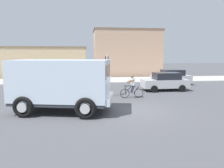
% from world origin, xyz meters
% --- Properties ---
extents(ground_plane, '(120.00, 120.00, 0.00)m').
position_xyz_m(ground_plane, '(0.00, 0.00, 0.00)').
color(ground_plane, '#4C4C51').
extents(sidewalk_far, '(80.00, 5.00, 0.16)m').
position_xyz_m(sidewalk_far, '(0.00, 13.39, 0.08)').
color(sidewalk_far, '#ADADA8').
rests_on(sidewalk_far, ground).
extents(truck_foreground, '(5.81, 3.66, 2.90)m').
position_xyz_m(truck_foreground, '(-4.04, 0.31, 1.67)').
color(truck_foreground, silver).
rests_on(truck_foreground, ground).
extents(cyclist, '(1.73, 0.50, 1.72)m').
position_xyz_m(cyclist, '(0.64, 3.44, 0.86)').
color(cyclist, black).
rests_on(cyclist, ground).
extents(traffic_light_pole, '(0.24, 0.43, 3.20)m').
position_xyz_m(traffic_light_pole, '(-1.14, 4.20, 2.07)').
color(traffic_light_pole, red).
rests_on(traffic_light_pole, ground).
extents(car_red_near, '(4.01, 1.89, 1.60)m').
position_xyz_m(car_red_near, '(4.24, 6.16, 0.82)').
color(car_red_near, '#B7B7BC').
rests_on(car_red_near, ground).
extents(car_white_mid, '(4.08, 2.02, 1.60)m').
position_xyz_m(car_white_mid, '(6.18, 9.38, 0.82)').
color(car_white_mid, '#B7B7BC').
rests_on(car_white_mid, ground).
extents(car_far_side, '(4.32, 2.78, 1.60)m').
position_xyz_m(car_far_side, '(-3.11, 7.89, 0.82)').
color(car_far_side, white).
rests_on(car_far_side, ground).
extents(building_corner_left, '(11.87, 6.50, 4.26)m').
position_xyz_m(building_corner_left, '(-8.55, 20.57, 2.13)').
color(building_corner_left, '#D1B284').
rests_on(building_corner_left, ground).
extents(building_mid_block, '(9.65, 5.14, 6.70)m').
position_xyz_m(building_mid_block, '(3.26, 19.06, 3.35)').
color(building_mid_block, tan).
rests_on(building_mid_block, ground).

